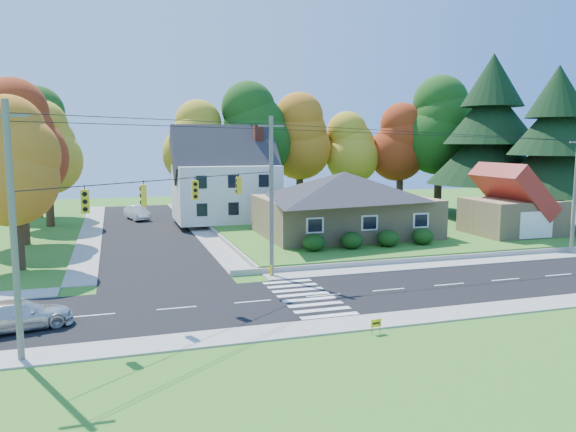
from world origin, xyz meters
name	(u,v)px	position (x,y,z in m)	size (l,w,h in m)	color
ground	(323,296)	(0.00, 0.00, 0.00)	(120.00, 120.00, 0.00)	#3D7923
road_main	(323,296)	(0.00, 0.00, 0.01)	(90.00, 8.00, 0.02)	black
road_cross	(147,231)	(-8.00, 26.00, 0.01)	(8.00, 44.00, 0.02)	black
sidewalk_north	(295,275)	(0.00, 5.00, 0.04)	(90.00, 2.00, 0.08)	#9C9A90
sidewalk_south	(361,323)	(0.00, -5.00, 0.04)	(90.00, 2.00, 0.08)	#9C9A90
lawn	(371,226)	(13.00, 21.00, 0.25)	(30.00, 30.00, 0.50)	#3D7923
ranch_house	(344,202)	(8.00, 16.00, 3.27)	(14.60, 10.60, 5.40)	tan
colonial_house	(225,180)	(0.04, 28.00, 4.58)	(10.40, 8.40, 9.60)	silver
garage	(512,207)	(22.00, 11.99, 2.84)	(7.30, 6.30, 4.60)	tan
hedge_row	(370,239)	(7.50, 9.80, 1.14)	(10.70, 1.70, 1.27)	#163A10
traffic_infrastructure	(313,201)	(-0.15, 1.35, 5.15)	(38.10, 10.66, 10.00)	#666059
tree_lot_0	(196,143)	(-2.00, 34.00, 8.31)	(6.72, 6.72, 12.51)	#3F2A19
tree_lot_1	(251,131)	(4.00, 33.00, 9.61)	(7.84, 7.84, 14.60)	#3F2A19
tree_lot_2	(300,137)	(10.00, 34.00, 8.96)	(7.28, 7.28, 13.56)	#3F2A19
tree_lot_3	(351,148)	(16.00, 33.00, 7.65)	(6.16, 6.16, 11.47)	#3F2A19
tree_lot_4	(401,143)	(22.00, 32.00, 8.31)	(6.72, 6.72, 12.51)	#3F2A19
tree_lot_5	(440,126)	(26.00, 30.00, 10.27)	(8.40, 8.40, 15.64)	#3F2A19
conifer_east_a	(491,132)	(27.00, 22.00, 9.39)	(12.80, 12.80, 16.96)	#3F2A19
conifer_east_b	(555,143)	(28.00, 14.00, 8.28)	(11.20, 11.20, 14.84)	#3F2A19
tree_west_0	(13,162)	(-17.00, 12.00, 7.15)	(6.16, 6.16, 11.47)	#3F2A19
tree_west_1	(19,141)	(-18.00, 22.00, 8.46)	(7.28, 7.28, 13.56)	#3F2A19
tree_west_2	(46,148)	(-17.00, 32.00, 7.81)	(6.72, 6.72, 12.51)	#3F2A19
tree_west_3	(34,135)	(-19.00, 40.00, 9.11)	(7.84, 7.84, 14.60)	#3F2A19
silver_sedan	(19,315)	(-15.13, -1.19, 0.69)	(1.88, 4.63, 1.34)	silver
white_car	(137,213)	(-8.50, 34.29, 0.79)	(1.62, 4.65, 1.53)	silver
fire_hydrant	(271,270)	(-1.52, 5.19, 0.39)	(0.47, 0.36, 0.81)	gold
yard_sign	(376,323)	(0.02, -6.46, 0.47)	(0.53, 0.13, 0.66)	black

